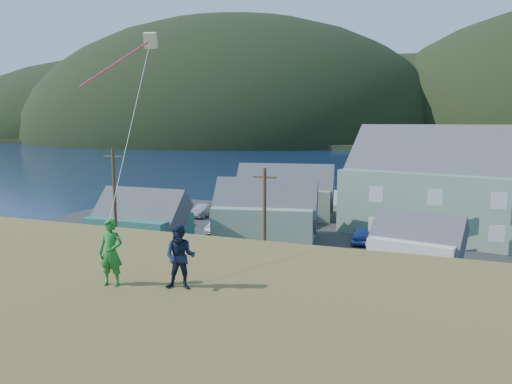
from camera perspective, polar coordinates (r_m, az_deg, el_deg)
ground at (r=31.83m, az=6.55°, el=-13.01°), size 900.00×900.00×0.00m
grass_strip at (r=30.01m, az=5.55°, el=-14.22°), size 110.00×8.00×0.10m
waterfront_lot at (r=47.74m, az=11.78°, el=-5.88°), size 72.00×36.00×0.12m
wharf at (r=70.92m, az=10.10°, el=-0.97°), size 26.00×14.00×0.90m
far_shore at (r=359.01m, az=20.17°, el=5.89°), size 900.00×320.00×2.00m
far_hills at (r=309.59m, az=26.59°, el=5.46°), size 760.00×265.00×143.00m
shed_teal at (r=46.15m, az=-13.10°, el=-3.34°), size 8.40×5.95×6.59m
shed_palegreen_near at (r=48.18m, az=1.09°, el=-2.35°), size 10.92×8.03×7.20m
shed_white at (r=40.21m, az=17.87°, el=-5.74°), size 7.58×5.82×5.39m
shed_palegreen_far at (r=59.57m, az=3.32°, el=-0.12°), size 12.47×8.45×7.76m
utility_poles at (r=32.27m, az=5.01°, el=-4.35°), size 32.60×0.24×9.37m
parked_cars at (r=53.09m, az=2.39°, el=-3.43°), size 24.91×13.18×1.57m
kite_flyer_green at (r=13.43m, az=-16.25°, el=-6.66°), size 0.71×0.54×1.74m
kite_flyer_navy at (r=12.78m, az=-8.66°, el=-7.37°), size 0.93×0.80×1.65m
kite_rig at (r=19.26m, az=-12.58°, el=16.02°), size 1.87×3.24×8.39m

